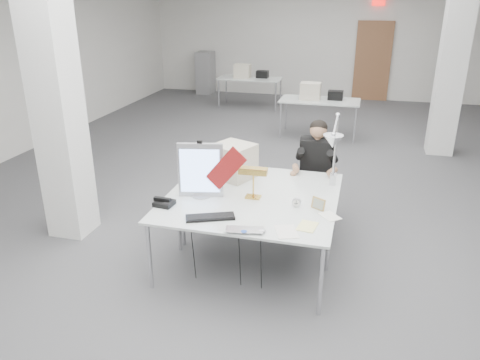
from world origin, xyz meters
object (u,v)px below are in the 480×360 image
Objects in this scene: desk_main at (242,214)px; monitor at (201,170)px; bankers_lamp at (253,182)px; beige_monitor at (234,161)px; laptop at (244,233)px; office_chair at (316,180)px; seated_person at (317,155)px; desk_phone at (164,203)px; architect_lamp at (333,157)px.

monitor is (-0.53, 0.30, 0.31)m from desk_main.
bankers_lamp is at bearing 87.10° from desk_main.
monitor is 0.65m from beige_monitor.
office_chair is at bearing 67.72° from laptop.
seated_person reaches higher than beige_monitor.
desk_phone is at bearing -126.58° from seated_person.
architect_lamp reaches higher than monitor.
desk_main is 1.00m from beige_monitor.
laptop is at bearing -46.93° from beige_monitor.
desk_main is 9.56× the size of desk_phone.
seated_person is at bearing 55.26° from desk_phone.
desk_main is at bearing -104.84° from office_chair.
monitor is 1.01m from laptop.
desk_main is 0.82m from desk_phone.
seated_person is at bearing 70.42° from desk_main.
monitor is 1.63× the size of bankers_lamp.
laptop is at bearing -97.76° from office_chair.
beige_monitor reaches higher than office_chair.
desk_main is at bearing 96.98° from laptop.
bankers_lamp reaches higher than office_chair.
bankers_lamp is 0.63m from beige_monitor.
desk_phone is at bearing -155.28° from bankers_lamp.
beige_monitor is (-0.90, -0.70, 0.42)m from office_chair.
bankers_lamp is 0.89m from architect_lamp.
seated_person is 1.00× the size of architect_lamp.
beige_monitor is (-0.47, 1.33, 0.19)m from laptop.
laptop is at bearing -133.89° from architect_lamp.
seated_person reaches higher than office_chair.
beige_monitor reaches higher than bankers_lamp.
desk_phone reaches higher than laptop.
desk_phone is (-1.37, -1.59, -0.12)m from seated_person.
laptop is 0.94× the size of bankers_lamp.
desk_phone is (-0.81, -0.02, 0.04)m from desk_main.
architect_lamp is at bearing 49.60° from laptop.
bankers_lamp reaches higher than desk_phone.
seated_person is (0.00, -0.05, 0.36)m from office_chair.
desk_phone is at bearing 147.20° from laptop.
office_chair is 2.15m from desk_phone.
monitor reaches higher than bankers_lamp.
laptop is 1.41m from architect_lamp.
monitor is 3.13× the size of desk_phone.
desk_main is at bearing -105.40° from seated_person.
beige_monitor is at bearing -137.89° from office_chair.
office_chair is 2.96× the size of bankers_lamp.
laptop is at bearing -84.60° from bankers_lamp.
desk_main is at bearing -46.06° from beige_monitor.
desk_main is 4.97× the size of bankers_lamp.
monitor reaches higher than desk_phone.
architect_lamp reaches higher than desk_phone.
monitor is at bearing 122.17° from laptop.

